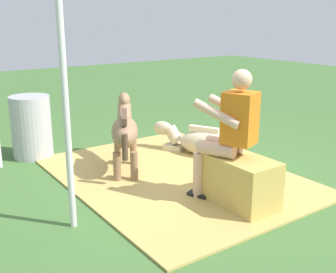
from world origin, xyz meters
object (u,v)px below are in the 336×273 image
Objects in this scene: water_barrel at (31,127)px; tent_pole_left at (65,103)px; pony_lying at (203,143)px; pony_standing at (125,130)px; hay_bale at (240,182)px; person_seated at (229,130)px.

water_barrel is 2.37m from tent_pole_left.
tent_pole_left is at bearing 111.55° from pony_lying.
tent_pole_left reaches higher than pony_standing.
hay_bale reaches higher than pony_lying.
pony_lying is (1.31, -0.76, -0.59)m from person_seated.
pony_lying is at bearing -30.15° from person_seated.
person_seated is at bearing -163.57° from pony_standing.
tent_pole_left is at bearing 131.74° from pony_standing.
tent_pole_left is (-2.23, 0.35, 0.74)m from water_barrel.
hay_bale is 1.91m from tent_pole_left.
pony_standing is 1.63m from tent_pole_left.
pony_lying is 1.55× the size of water_barrel.
person_seated reaches higher than pony_lying.
pony_standing reaches higher than hay_bale.
pony_lying is (-0.09, -1.17, -0.34)m from pony_standing.
pony_standing is 0.92× the size of pony_lying.
pony_standing reaches higher than pony_lying.
pony_standing is 1.23m from pony_lying.
pony_standing is at bearing 85.38° from pony_lying.
hay_bale is at bearing -109.54° from tent_pole_left.
hay_bale is at bearing -156.19° from water_barrel.
pony_lying is 2.36m from water_barrel.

